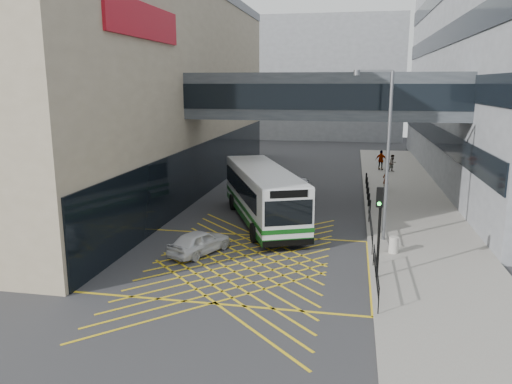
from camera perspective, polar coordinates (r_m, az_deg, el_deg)
The scene contains 18 objects.
ground at distance 23.80m, azimuth -1.85°, elevation -8.16°, with size 120.00×120.00×0.00m, color #333335.
building_whsmith at distance 44.18m, azimuth -20.77°, elevation 11.10°, with size 24.17×42.00×16.00m.
building_far at distance 82.04m, azimuth 6.24°, elevation 12.70°, with size 28.00×16.00×18.00m, color gray.
skybridge at distance 33.80m, azimuth 7.73°, elevation 10.81°, with size 20.00×4.10×3.00m.
pavement at distance 37.86m, azimuth 16.78°, elevation -0.80°, with size 6.00×54.00×0.16m, color gray.
box_junction at distance 23.80m, azimuth -1.85°, elevation -8.15°, with size 12.00×9.00×0.01m.
bus at distance 30.34m, azimuth 0.76°, elevation -0.16°, with size 7.03×11.92×3.31m.
car_white at distance 25.07m, azimuth -6.49°, elevation -5.66°, with size 1.59×3.88×1.24m, color silver.
car_dark at distance 37.50m, azimuth 1.78°, elevation 0.48°, with size 1.60×4.09×1.28m, color black.
car_silver at distance 39.05m, azimuth 4.93°, elevation 0.91°, with size 1.73×4.10×1.27m, color #9B9DA4.
traffic_light at distance 21.47m, azimuth 13.91°, elevation -3.08°, with size 0.31×0.48×3.99m.
street_lamp at distance 26.55m, azimuth 14.47°, elevation 5.16°, with size 2.00×0.32×8.83m.
litter_bin at distance 25.52m, azimuth 15.46°, elevation -5.84°, with size 0.47×0.47×0.81m, color #ADA89E.
kerb_railings at distance 24.69m, azimuth 13.21°, elevation -5.57°, with size 0.05×12.54×1.00m.
bollards at distance 37.55m, azimuth 12.66°, elevation 0.15°, with size 0.14×10.14×0.90m.
pedestrian_a at distance 40.40m, azimuth 14.61°, elevation 1.40°, with size 0.63×0.45×1.59m, color gray.
pedestrian_b at distance 48.80m, azimuth 15.35°, elevation 3.19°, with size 0.78×0.46×1.60m, color gray.
pedestrian_c at distance 49.48m, azimuth 14.11°, elevation 3.55°, with size 1.12×0.54×1.89m, color gray.
Camera 1 is at (4.99, -21.73, 8.31)m, focal length 35.00 mm.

